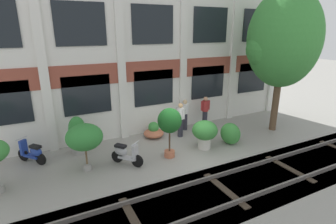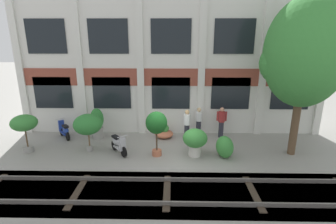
# 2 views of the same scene
# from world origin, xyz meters

# --- Properties ---
(ground_plane) EXTENTS (80.00, 80.00, 0.00)m
(ground_plane) POSITION_xyz_m (0.00, 0.00, 0.00)
(ground_plane) COLOR gray
(apartment_facade) EXTENTS (16.14, 0.64, 8.84)m
(apartment_facade) POSITION_xyz_m (-0.00, 3.06, 4.39)
(apartment_facade) COLOR silver
(apartment_facade) RESTS_ON ground
(rail_tracks) EXTENTS (23.78, 2.80, 0.43)m
(rail_tracks) POSITION_xyz_m (-0.00, -2.91, -0.13)
(rail_tracks) COLOR #4C473F
(rail_tracks) RESTS_ON ground
(broadleaf_tree) EXTENTS (3.51, 3.35, 6.81)m
(broadleaf_tree) POSITION_xyz_m (5.54, 0.28, 4.43)
(broadleaf_tree) COLOR brown
(broadleaf_tree) RESTS_ON ground
(potted_plant_tall_urn) EXTENTS (1.16, 1.16, 1.77)m
(potted_plant_tall_urn) POSITION_xyz_m (-6.63, 0.29, 1.34)
(potted_plant_tall_urn) COLOR gray
(potted_plant_tall_urn) RESTS_ON ground
(potted_plant_stone_basin) EXTENTS (0.68, 0.68, 1.61)m
(potted_plant_stone_basin) POSITION_xyz_m (-3.82, 1.99, 0.85)
(potted_plant_stone_basin) COLOR gray
(potted_plant_stone_basin) RESTS_ON ground
(potted_plant_wide_bowl) EXTENTS (0.97, 0.97, 0.76)m
(potted_plant_wide_bowl) POSITION_xyz_m (-0.35, 2.14, 0.28)
(potted_plant_wide_bowl) COLOR #B76647
(potted_plant_wide_bowl) RESTS_ON ground
(potted_plant_ribbed_drum) EXTENTS (1.09, 1.09, 1.25)m
(potted_plant_ribbed_drum) POSITION_xyz_m (1.11, 0.01, 0.76)
(potted_plant_ribbed_drum) COLOR beige
(potted_plant_ribbed_drum) RESTS_ON ground
(potted_plant_low_pan) EXTENTS (1.30, 1.30, 1.77)m
(potted_plant_low_pan) POSITION_xyz_m (-3.78, 0.43, 1.29)
(potted_plant_low_pan) COLOR gray
(potted_plant_low_pan) RESTS_ON ground
(potted_plant_terracotta_small) EXTENTS (0.95, 0.95, 2.05)m
(potted_plant_terracotta_small) POSITION_xyz_m (-0.60, -0.01, 1.48)
(potted_plant_terracotta_small) COLOR #B76647
(potted_plant_terracotta_small) RESTS_ON ground
(scooter_near_curb) EXTENTS (0.97, 1.10, 0.98)m
(scooter_near_curb) POSITION_xyz_m (-5.54, 1.90, 0.44)
(scooter_near_curb) COLOR black
(scooter_near_curb) RESTS_ON ground
(scooter_second_parked) EXTENTS (0.93, 1.13, 0.98)m
(scooter_second_parked) POSITION_xyz_m (-2.38, 0.19, 0.44)
(scooter_second_parked) COLOR black
(scooter_second_parked) RESTS_ON ground
(resident_by_doorway) EXTENTS (0.34, 0.50, 1.60)m
(resident_by_doorway) POSITION_xyz_m (1.48, 2.32, 0.85)
(resident_by_doorway) COLOR #282833
(resident_by_doorway) RESTS_ON ground
(resident_watching_tracks) EXTENTS (0.53, 0.34, 1.63)m
(resident_watching_tracks) POSITION_xyz_m (2.66, 2.24, 0.87)
(resident_watching_tracks) COLOR #282833
(resident_watching_tracks) RESTS_ON ground
(resident_near_plants) EXTENTS (0.34, 0.51, 1.67)m
(resident_near_plants) POSITION_xyz_m (0.83, 1.63, 0.90)
(resident_near_plants) COLOR #282833
(resident_near_plants) RESTS_ON ground
(topiary_hedge) EXTENTS (0.97, 1.12, 0.98)m
(topiary_hedge) POSITION_xyz_m (2.41, -0.12, 0.49)
(topiary_hedge) COLOR #388438
(topiary_hedge) RESTS_ON ground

